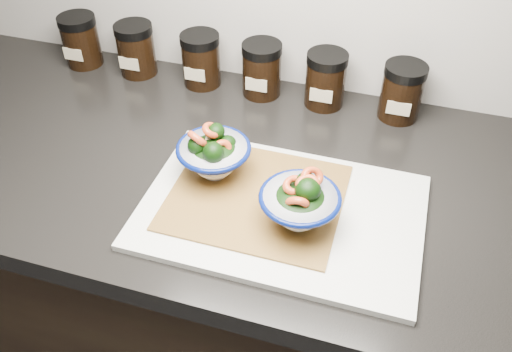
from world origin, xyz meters
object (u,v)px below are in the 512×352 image
(bowl_right, at_px, (300,203))
(spice_jar_d, at_px, (262,69))
(spice_jar_a, at_px, (81,40))
(spice_jar_c, at_px, (201,60))
(cutting_board, at_px, (281,212))
(bowl_left, at_px, (214,155))
(spice_jar_f, at_px, (402,92))
(spice_jar_b, at_px, (136,49))
(spice_jar_e, at_px, (326,79))

(bowl_right, bearing_deg, spice_jar_d, 115.15)
(spice_jar_a, bearing_deg, spice_jar_d, 0.00)
(spice_jar_c, bearing_deg, spice_jar_a, 180.00)
(cutting_board, distance_m, bowl_left, 0.15)
(spice_jar_a, height_order, spice_jar_f, same)
(spice_jar_d, bearing_deg, spice_jar_a, 180.00)
(spice_jar_d, height_order, spice_jar_f, same)
(cutting_board, distance_m, spice_jar_d, 0.36)
(spice_jar_c, xyz_separation_m, spice_jar_f, (0.42, 0.00, 0.00))
(spice_jar_b, xyz_separation_m, spice_jar_f, (0.57, 0.00, 0.00))
(cutting_board, relative_size, bowl_right, 3.57)
(cutting_board, height_order, bowl_left, bowl_left)
(spice_jar_b, bearing_deg, spice_jar_e, 0.00)
(spice_jar_c, height_order, spice_jar_f, same)
(bowl_left, distance_m, bowl_right, 0.18)
(bowl_right, height_order, spice_jar_e, bowl_right)
(cutting_board, xyz_separation_m, spice_jar_c, (-0.27, 0.33, 0.05))
(spice_jar_d, bearing_deg, spice_jar_c, 180.00)
(spice_jar_b, xyz_separation_m, spice_jar_d, (0.28, 0.00, 0.00))
(spice_jar_a, bearing_deg, spice_jar_c, 0.00)
(spice_jar_e, xyz_separation_m, spice_jar_f, (0.15, 0.00, 0.00))
(cutting_board, distance_m, spice_jar_c, 0.43)
(bowl_right, relative_size, spice_jar_f, 1.12)
(spice_jar_e, bearing_deg, spice_jar_b, 180.00)
(bowl_right, bearing_deg, spice_jar_b, 141.72)
(bowl_right, bearing_deg, spice_jar_e, 95.47)
(bowl_right, bearing_deg, cutting_board, 146.78)
(cutting_board, height_order, spice_jar_e, spice_jar_e)
(bowl_right, height_order, spice_jar_f, bowl_right)
(cutting_board, distance_m, bowl_right, 0.06)
(spice_jar_b, relative_size, spice_jar_e, 1.00)
(spice_jar_c, relative_size, spice_jar_d, 1.00)
(cutting_board, bearing_deg, spice_jar_d, 111.72)
(cutting_board, bearing_deg, spice_jar_b, 141.33)
(bowl_left, relative_size, spice_jar_d, 1.12)
(spice_jar_c, bearing_deg, spice_jar_f, 0.00)
(bowl_right, xyz_separation_m, spice_jar_d, (-0.17, 0.36, 0.00))
(bowl_left, height_order, spice_jar_b, bowl_left)
(spice_jar_a, relative_size, spice_jar_e, 1.00)
(cutting_board, bearing_deg, spice_jar_f, 65.73)
(spice_jar_b, distance_m, spice_jar_f, 0.57)
(cutting_board, relative_size, spice_jar_d, 3.98)
(spice_jar_b, bearing_deg, spice_jar_a, 180.00)
(bowl_right, height_order, spice_jar_b, bowl_right)
(bowl_right, relative_size, spice_jar_c, 1.12)
(spice_jar_b, xyz_separation_m, spice_jar_e, (0.42, 0.00, 0.00))
(spice_jar_a, distance_m, spice_jar_c, 0.29)
(bowl_right, distance_m, spice_jar_f, 0.37)
(spice_jar_c, distance_m, spice_jar_f, 0.42)
(spice_jar_b, relative_size, spice_jar_f, 1.00)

